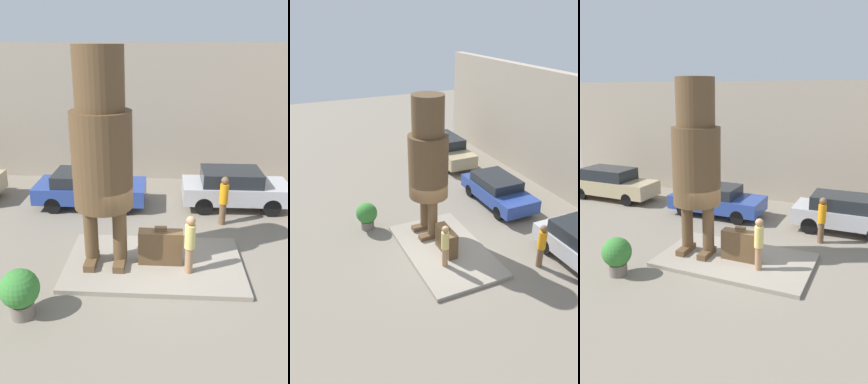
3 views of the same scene
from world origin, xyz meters
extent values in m
plane|color=gray|center=(0.00, 0.00, 0.00)|extent=(60.00, 60.00, 0.00)
cube|color=gray|center=(0.00, 0.00, 0.07)|extent=(5.10, 3.05, 0.14)
cube|color=tan|center=(0.00, 7.89, 3.04)|extent=(28.00, 0.60, 6.09)
cube|color=brown|center=(-1.79, -0.23, 0.24)|extent=(0.31, 0.91, 0.20)
cube|color=brown|center=(-0.97, -0.23, 0.24)|extent=(0.31, 0.91, 0.20)
cylinder|color=brown|center=(-1.79, -0.10, 1.13)|extent=(0.40, 0.40, 1.60)
cylinder|color=brown|center=(-0.97, -0.10, 1.13)|extent=(0.40, 0.40, 1.60)
cylinder|color=brown|center=(-1.38, -0.10, 3.22)|extent=(1.60, 1.60, 2.57)
cylinder|color=brown|center=(-1.38, -0.10, 5.27)|extent=(1.26, 1.26, 1.54)
cube|color=brown|center=(0.18, -0.02, 0.64)|extent=(1.25, 0.40, 1.01)
cylinder|color=brown|center=(0.18, -0.02, 1.25)|extent=(0.34, 0.12, 0.12)
cylinder|color=#A87A56|center=(0.97, -0.48, 0.52)|extent=(0.22, 0.22, 0.77)
cylinder|color=#DBC66B|center=(0.97, -0.48, 1.24)|extent=(0.29, 0.29, 0.68)
sphere|color=#A87A56|center=(0.97, -0.48, 1.71)|extent=(0.26, 0.26, 0.26)
cube|color=#284293|center=(-2.64, 4.23, 0.63)|extent=(4.28, 1.85, 0.63)
cube|color=#1E2328|center=(-2.85, 4.23, 1.17)|extent=(2.36, 1.66, 0.46)
cylinder|color=black|center=(-1.31, 5.07, 0.32)|extent=(0.63, 0.18, 0.63)
cylinder|color=black|center=(-1.31, 3.40, 0.32)|extent=(0.63, 0.18, 0.63)
cylinder|color=black|center=(-3.97, 5.07, 0.32)|extent=(0.63, 0.18, 0.63)
cylinder|color=black|center=(-3.97, 3.40, 0.32)|extent=(0.63, 0.18, 0.63)
cube|color=#B7B7BC|center=(3.01, 4.40, 0.67)|extent=(4.07, 1.78, 0.67)
cube|color=#1E2328|center=(2.81, 4.40, 1.27)|extent=(2.24, 1.60, 0.53)
cylinder|color=black|center=(4.27, 5.20, 0.34)|extent=(0.68, 0.18, 0.68)
cylinder|color=black|center=(4.27, 3.60, 0.34)|extent=(0.68, 0.18, 0.68)
cylinder|color=black|center=(1.75, 5.20, 0.34)|extent=(0.68, 0.18, 0.68)
cylinder|color=black|center=(1.75, 3.60, 0.34)|extent=(0.68, 0.18, 0.68)
cylinder|color=#70665B|center=(-3.05, -2.34, 0.19)|extent=(0.57, 0.57, 0.38)
sphere|color=#387F33|center=(-3.05, -2.34, 0.77)|extent=(0.93, 0.93, 0.93)
cylinder|color=brown|center=(2.34, 2.84, 0.40)|extent=(0.23, 0.23, 0.81)
cylinder|color=orange|center=(2.34, 2.84, 1.17)|extent=(0.30, 0.30, 0.72)
sphere|color=brown|center=(2.34, 2.84, 1.66)|extent=(0.27, 0.27, 0.27)
camera|label=1|loc=(0.25, -9.37, 6.06)|focal=35.00mm
camera|label=2|loc=(11.22, -5.62, 8.81)|focal=35.00mm
camera|label=3|loc=(4.36, -10.80, 5.64)|focal=35.00mm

